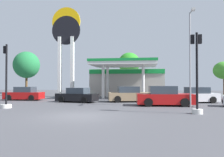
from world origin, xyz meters
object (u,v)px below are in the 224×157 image
car_2 (164,97)px  tree_0 (27,65)px  tree_2 (224,70)px  tree_1 (129,63)px  station_pole_sign (66,40)px  car_5 (130,95)px  corner_streetlamp (191,50)px  car_1 (77,96)px  traffic_signal_0 (197,81)px  traffic_signal_1 (6,89)px  car_3 (24,94)px  car_0 (196,96)px

car_2 → tree_0: size_ratio=0.63×
tree_2 → tree_1: bearing=177.1°
station_pole_sign → car_5: bearing=-37.7°
tree_1 → corner_streetlamp: size_ratio=0.94×
station_pole_sign → tree_2: (22.79, 8.22, -3.84)m
car_1 → traffic_signal_0: 12.03m
car_1 → corner_streetlamp: 11.22m
traffic_signal_1 → tree_2: (22.62, 22.01, 2.43)m
traffic_signal_1 → corner_streetlamp: bearing=9.5°
station_pole_sign → car_5: 13.35m
tree_2 → traffic_signal_0: bearing=-111.4°
tree_1 → tree_2: tree_1 is taller
car_2 → car_3: car_2 is taller
station_pole_sign → car_3: 9.79m
tree_2 → car_3: bearing=-150.0°
traffic_signal_0 → tree_1: tree_1 is taller
car_5 → tree_1: 16.59m
car_1 → car_3: size_ratio=1.02×
station_pole_sign → tree_1: bearing=48.5°
car_1 → traffic_signal_0: size_ratio=0.84×
car_2 → traffic_signal_0: 5.13m
car_0 → car_1: size_ratio=1.05×
car_5 → traffic_signal_0: bearing=-60.6°
tree_2 → corner_streetlamp: (-8.81, -19.69, 0.59)m
car_5 → tree_1: (-1.08, 15.93, 4.49)m
station_pole_sign → car_5: size_ratio=2.66×
station_pole_sign → traffic_signal_1: 15.15m
station_pole_sign → tree_1: size_ratio=1.74×
car_1 → car_2: bearing=-16.1°
car_3 → corner_streetlamp: size_ratio=0.55×
car_3 → car_5: 11.50m
car_5 → corner_streetlamp: (4.97, -4.50, 3.71)m
car_3 → car_1: bearing=-15.0°
car_5 → traffic_signal_0: traffic_signal_0 is taller
car_2 → tree_1: size_ratio=0.67×
car_0 → car_3: 17.77m
station_pole_sign → car_2: 17.39m
car_2 → traffic_signal_1: bearing=-164.2°
car_0 → traffic_signal_0: bearing=-101.6°
tree_0 → tree_2: size_ratio=1.42×
traffic_signal_1 → car_5: bearing=37.7°
tree_2 → car_5: bearing=-132.2°
tree_1 → tree_2: (14.86, -0.75, -1.36)m
corner_streetlamp → traffic_signal_1: bearing=-170.5°
traffic_signal_1 → tree_2: 31.66m
car_2 → tree_2: bearing=60.1°
station_pole_sign → traffic_signal_1: bearing=-89.3°
station_pole_sign → tree_2: station_pole_sign is taller
traffic_signal_1 → tree_2: size_ratio=0.92×
station_pole_sign → tree_0: station_pole_sign is taller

